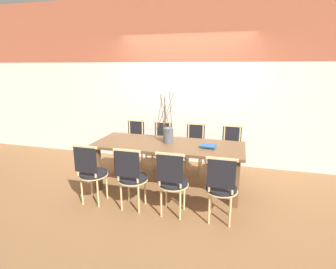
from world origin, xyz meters
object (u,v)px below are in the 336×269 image
(chair_far_center, at_px, (194,146))
(vase_centerpiece, at_px, (168,134))
(chair_near_center, at_px, (172,181))
(book_stack, at_px, (208,146))
(dining_table, at_px, (168,150))

(chair_far_center, distance_m, vase_centerpiece, 0.86)
(chair_near_center, xyz_separation_m, book_stack, (0.35, 0.75, 0.26))
(dining_table, bearing_deg, chair_far_center, 69.79)
(chair_near_center, xyz_separation_m, chair_far_center, (0.02, 1.55, 0.00))
(vase_centerpiece, bearing_deg, chair_near_center, -71.21)
(book_stack, bearing_deg, vase_centerpiece, 171.93)
(chair_near_center, distance_m, vase_centerpiece, 0.97)
(chair_far_center, bearing_deg, chair_near_center, 89.35)
(vase_centerpiece, height_order, book_stack, vase_centerpiece)
(chair_far_center, height_order, vase_centerpiece, vase_centerpiece)
(dining_table, bearing_deg, vase_centerpiece, 105.77)
(dining_table, height_order, book_stack, book_stack)
(chair_far_center, bearing_deg, dining_table, 69.79)
(dining_table, height_order, chair_far_center, chair_far_center)
(chair_far_center, distance_m, book_stack, 0.90)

